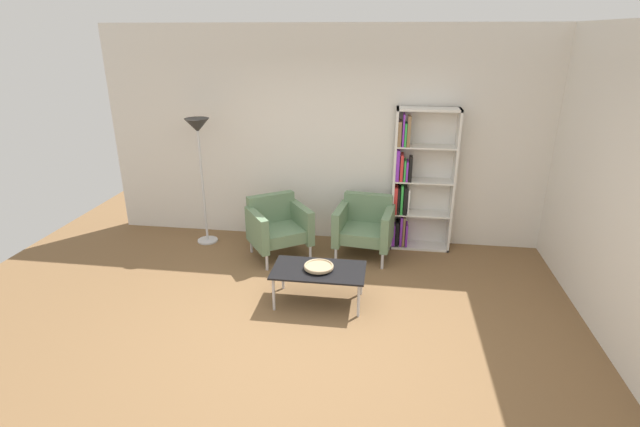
{
  "coord_description": "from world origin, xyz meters",
  "views": [
    {
      "loc": [
        0.7,
        -3.92,
        2.79
      ],
      "look_at": [
        0.01,
        0.84,
        0.95
      ],
      "focal_mm": 26.75,
      "sensor_mm": 36.0,
      "label": 1
    }
  ],
  "objects_px": {
    "floor_lamp_torchiere": "(199,141)",
    "bookshelf_tall": "(416,182)",
    "coffee_table_low": "(319,272)",
    "armchair_corner_red": "(365,225)",
    "decorative_bowl": "(319,266)",
    "armchair_near_window": "(278,226)"
  },
  "relations": [
    {
      "from": "decorative_bowl",
      "to": "armchair_near_window",
      "type": "distance_m",
      "value": 1.32
    },
    {
      "from": "bookshelf_tall",
      "to": "floor_lamp_torchiere",
      "type": "height_order",
      "value": "bookshelf_tall"
    },
    {
      "from": "coffee_table_low",
      "to": "armchair_corner_red",
      "type": "xyz_separation_m",
      "value": [
        0.42,
        1.28,
        0.05
      ]
    },
    {
      "from": "decorative_bowl",
      "to": "armchair_corner_red",
      "type": "relative_size",
      "value": 0.4
    },
    {
      "from": "armchair_near_window",
      "to": "coffee_table_low",
      "type": "bearing_deg",
      "value": -92.69
    },
    {
      "from": "bookshelf_tall",
      "to": "armchair_near_window",
      "type": "distance_m",
      "value": 1.91
    },
    {
      "from": "bookshelf_tall",
      "to": "decorative_bowl",
      "type": "height_order",
      "value": "bookshelf_tall"
    },
    {
      "from": "coffee_table_low",
      "to": "floor_lamp_torchiere",
      "type": "bearing_deg",
      "value": 142.45
    },
    {
      "from": "armchair_near_window",
      "to": "decorative_bowl",
      "type": "bearing_deg",
      "value": -92.69
    },
    {
      "from": "decorative_bowl",
      "to": "coffee_table_low",
      "type": "bearing_deg",
      "value": 180.0
    },
    {
      "from": "armchair_near_window",
      "to": "armchair_corner_red",
      "type": "relative_size",
      "value": 1.19
    },
    {
      "from": "armchair_near_window",
      "to": "armchair_corner_red",
      "type": "height_order",
      "value": "same"
    },
    {
      "from": "bookshelf_tall",
      "to": "coffee_table_low",
      "type": "bearing_deg",
      "value": -122.75
    },
    {
      "from": "bookshelf_tall",
      "to": "floor_lamp_torchiere",
      "type": "relative_size",
      "value": 1.09
    },
    {
      "from": "floor_lamp_torchiere",
      "to": "bookshelf_tall",
      "type": "bearing_deg",
      "value": 5.2
    },
    {
      "from": "coffee_table_low",
      "to": "armchair_corner_red",
      "type": "distance_m",
      "value": 1.35
    },
    {
      "from": "decorative_bowl",
      "to": "armchair_corner_red",
      "type": "bearing_deg",
      "value": 71.78
    },
    {
      "from": "decorative_bowl",
      "to": "armchair_corner_red",
      "type": "height_order",
      "value": "armchair_corner_red"
    },
    {
      "from": "coffee_table_low",
      "to": "floor_lamp_torchiere",
      "type": "height_order",
      "value": "floor_lamp_torchiere"
    },
    {
      "from": "coffee_table_low",
      "to": "decorative_bowl",
      "type": "relative_size",
      "value": 3.12
    },
    {
      "from": "bookshelf_tall",
      "to": "decorative_bowl",
      "type": "xyz_separation_m",
      "value": [
        -1.06,
        -1.65,
        -0.49
      ]
    },
    {
      "from": "bookshelf_tall",
      "to": "coffee_table_low",
      "type": "xyz_separation_m",
      "value": [
        -1.06,
        -1.65,
        -0.55
      ]
    }
  ]
}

